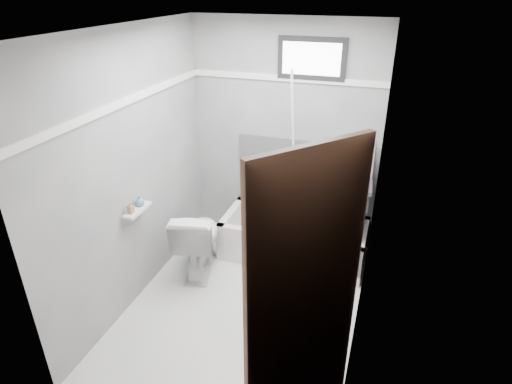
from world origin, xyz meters
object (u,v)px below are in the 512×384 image
at_px(office_chair, 336,203).
at_px(soap_bottle_a, 130,207).
at_px(bathtub, 293,238).
at_px(door, 339,357).
at_px(toilet, 198,240).
at_px(soap_bottle_b, 140,201).

bearing_deg(office_chair, soap_bottle_a, -148.03).
relative_size(bathtub, office_chair, 1.29).
relative_size(bathtub, soap_bottle_a, 14.36).
relative_size(bathtub, door, 0.75).
bearing_deg(bathtub, toilet, -146.69).
bearing_deg(toilet, bathtub, -159.87).
xyz_separation_m(bathtub, soap_bottle_b, (-1.17, -0.99, 0.75)).
height_order(bathtub, door, door).
xyz_separation_m(bathtub, soap_bottle_a, (-1.17, -1.13, 0.76)).
distance_m(toilet, door, 2.39).
distance_m(soap_bottle_a, soap_bottle_b, 0.14).
bearing_deg(soap_bottle_b, door, -32.50).
relative_size(bathtub, soap_bottle_b, 14.39).
bearing_deg(soap_bottle_a, toilet, 60.61).
relative_size(office_chair, door, 0.58).
xyz_separation_m(toilet, door, (1.60, -1.65, 0.64)).
relative_size(office_chair, soap_bottle_b, 11.13).
xyz_separation_m(office_chair, soap_bottle_b, (-1.59, -1.00, 0.26)).
height_order(door, soap_bottle_a, door).
height_order(bathtub, soap_bottle_b, soap_bottle_b).
bearing_deg(soap_bottle_a, soap_bottle_b, 90.00).
bearing_deg(soap_bottle_b, bathtub, 40.14).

